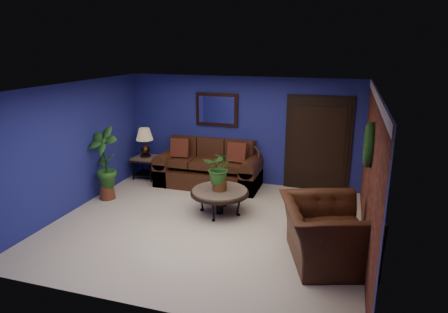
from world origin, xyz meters
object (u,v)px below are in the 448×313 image
(end_table, at_px, (146,162))
(table_lamp, at_px, (145,139))
(side_chair, at_px, (250,165))
(sofa, at_px, (210,170))
(coffee_table, at_px, (220,193))
(armchair, at_px, (325,233))

(end_table, bearing_deg, table_lamp, 45.00)
(end_table, distance_m, side_chair, 2.60)
(sofa, bearing_deg, end_table, -178.60)
(end_table, height_order, table_lamp, table_lamp)
(side_chair, bearing_deg, sofa, -178.10)
(sofa, xyz_separation_m, side_chair, (0.95, 0.03, 0.20))
(coffee_table, distance_m, table_lamp, 2.87)
(sofa, distance_m, side_chair, 0.98)
(table_lamp, relative_size, side_chair, 0.69)
(end_table, distance_m, armchair, 5.21)
(end_table, bearing_deg, coffee_table, -32.16)
(sofa, distance_m, coffee_table, 1.71)
(coffee_table, xyz_separation_m, side_chair, (0.21, 1.57, 0.13))
(sofa, distance_m, table_lamp, 1.76)
(table_lamp, bearing_deg, armchair, -31.29)
(coffee_table, xyz_separation_m, armchair, (2.06, -1.20, 0.03))
(table_lamp, height_order, armchair, table_lamp)
(sofa, relative_size, coffee_table, 2.11)
(end_table, height_order, armchair, armchair)
(coffee_table, distance_m, armchair, 2.39)
(coffee_table, bearing_deg, table_lamp, 147.84)
(sofa, relative_size, armchair, 1.68)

